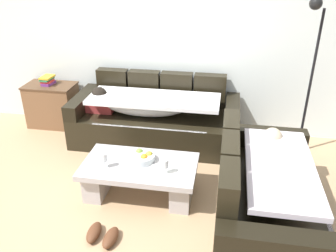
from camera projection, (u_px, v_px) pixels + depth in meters
name	position (u px, v px, depth m)	size (l,w,h in m)	color
ground_plane	(122.00, 217.00, 3.55)	(14.00, 14.00, 0.00)	tan
back_wall	(161.00, 35.00, 4.84)	(9.00, 0.10, 2.70)	white
couch_along_wall	(153.00, 119.00, 4.83)	(2.21, 0.92, 0.88)	black
couch_near_window	(265.00, 195.00, 3.33)	(0.92, 1.82, 0.88)	black
coffee_table	(140.00, 175.00, 3.79)	(1.20, 0.68, 0.38)	#B2ADAF
fruit_bowl	(142.00, 157.00, 3.77)	(0.28, 0.28, 0.10)	silver
wine_glass_near_left	(104.00, 158.00, 3.62)	(0.07, 0.07, 0.17)	silver
wine_glass_near_right	(165.00, 164.00, 3.51)	(0.07, 0.07, 0.17)	silver
open_magazine	(165.00, 169.00, 3.63)	(0.28, 0.21, 0.01)	white
side_cabinet	(53.00, 105.00, 5.28)	(0.72, 0.44, 0.64)	brown
book_stack_on_cabinet	(47.00, 80.00, 5.12)	(0.16, 0.23, 0.13)	#72337F
floor_lamp	(309.00, 71.00, 4.18)	(0.33, 0.31, 1.95)	black
pair_of_shoes	(102.00, 235.00, 3.26)	(0.30, 0.31, 0.09)	#59331E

